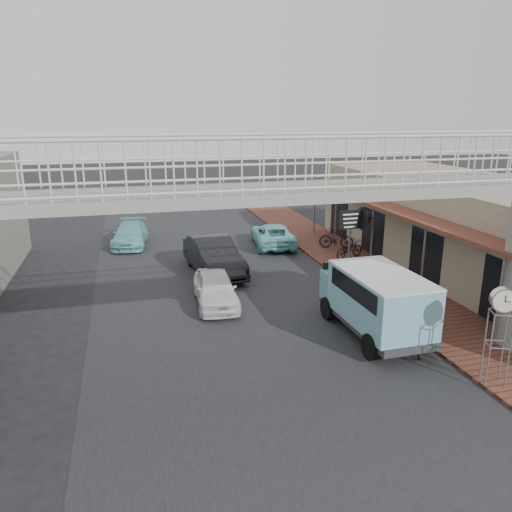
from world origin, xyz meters
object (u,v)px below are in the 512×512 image
angkot_far (130,234)px  white_hatchback (215,289)px  angkot_curb (273,235)px  dark_sedan (214,256)px  motorcycle_near (349,249)px  arrow_sign (365,219)px  angkot_van (377,295)px  motorcycle_far (336,238)px  street_clock (503,305)px

angkot_far → white_hatchback: bearing=-66.1°
angkot_curb → dark_sedan: bearing=52.6°
motorcycle_near → arrow_sign: size_ratio=0.61×
motorcycle_near → angkot_far: bearing=38.2°
angkot_curb → motorcycle_near: angkot_curb is taller
angkot_van → motorcycle_near: size_ratio=2.61×
dark_sedan → white_hatchback: bearing=-105.9°
white_hatchback → angkot_far: size_ratio=0.89×
motorcycle_far → street_clock: bearing=-157.3°
white_hatchback → street_clock: 9.65m
angkot_far → angkot_van: angkot_van is taller
dark_sedan → street_clock: (5.28, -11.18, 1.47)m
dark_sedan → angkot_far: bearing=113.6°
dark_sedan → arrow_sign: (6.48, -1.35, 1.57)m
angkot_van → motorcycle_far: size_ratio=2.51×
white_hatchback → motorcycle_far: (7.34, 5.88, 0.01)m
white_hatchback → angkot_curb: white_hatchback is taller
angkot_curb → angkot_far: (-7.31, 2.07, -0.01)m
motorcycle_far → street_clock: 13.52m
dark_sedan → street_clock: size_ratio=1.84×
angkot_curb → angkot_van: (-0.07, -11.48, 0.76)m
angkot_van → arrow_sign: arrow_sign is taller
dark_sedan → motorcycle_far: size_ratio=2.72×
arrow_sign → angkot_curb: bearing=114.2°
motorcycle_near → motorcycle_far: motorcycle_far is taller
angkot_curb → angkot_van: angkot_van is taller
angkot_curb → motorcycle_near: size_ratio=2.54×
angkot_van → arrow_sign: 6.90m
angkot_far → angkot_curb: bearing=-8.4°
angkot_curb → motorcycle_near: (2.76, -3.52, -0.05)m
angkot_curb → angkot_far: bearing=-8.2°
motorcycle_far → angkot_far: bearing=98.7°
dark_sedan → angkot_curb: 5.45m
angkot_van → street_clock: bearing=-68.3°
angkot_far → arrow_sign: bearing=-28.8°
arrow_sign → street_clock: bearing=-99.5°
white_hatchback → angkot_van: bearing=-38.6°
white_hatchback → street_clock: (5.89, -7.46, 1.64)m
motorcycle_near → street_clock: 11.72m
white_hatchback → dark_sedan: 3.77m
motorcycle_near → motorcycle_far: bearing=-26.8°
street_clock → motorcycle_far: bearing=107.3°
dark_sedan → angkot_van: (3.79, -7.63, 0.57)m
angkot_curb → arrow_sign: 6.09m
angkot_van → arrow_sign: size_ratio=1.58×
angkot_van → street_clock: size_ratio=1.70×
white_hatchback → angkot_van: 5.93m
angkot_van → arrow_sign: bearing=65.6°
angkot_curb → motorcycle_far: bearing=157.3°
angkot_far → arrow_sign: size_ratio=1.45×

